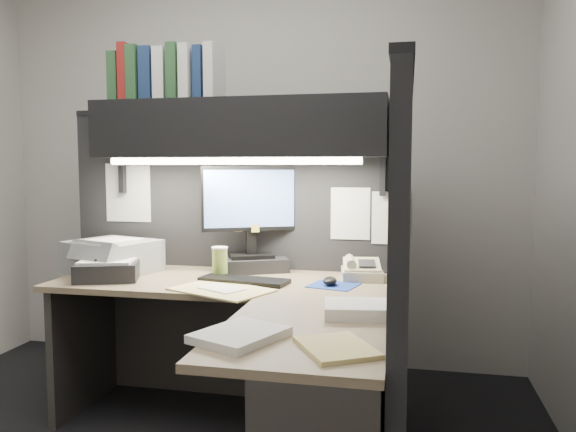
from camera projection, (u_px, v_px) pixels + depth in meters
The scene contains 20 objects.
wall_back at pixel (255, 159), 3.72m from camera, with size 3.50×0.04×2.70m, color #BBB8B2.
partition_back at pixel (233, 254), 3.21m from camera, with size 1.90×0.06×1.60m, color black.
partition_right at pixel (401, 290), 2.28m from camera, with size 0.06×1.50×1.60m, color black.
desk at pixel (258, 381), 2.25m from camera, with size 1.70×1.53×0.73m.
overhead_shelf at pixel (239, 129), 2.95m from camera, with size 1.55×0.34×0.30m, color black.
task_light_tube at pixel (231, 161), 2.83m from camera, with size 0.04×0.04×1.32m, color white.
monitor at pixel (251, 230), 3.06m from camera, with size 0.50×0.37×0.58m.
keyboard at pixel (244, 280), 2.77m from camera, with size 0.44×0.15×0.02m, color black.
mousepad at pixel (334, 285), 2.70m from camera, with size 0.22×0.20×0.00m, color navy.
mouse at pixel (330, 281), 2.70m from camera, with size 0.07×0.11×0.04m, color black.
telephone at pixel (362, 271), 2.85m from camera, with size 0.20×0.21×0.08m, color #BBB290.
coffee_cup at pixel (220, 263), 2.90m from camera, with size 0.08×0.08×0.15m, color #B1C14D.
printer at pixel (113, 256), 3.05m from camera, with size 0.43×0.36×0.17m, color gray.
notebook_stack at pixel (108, 271), 2.84m from camera, with size 0.30×0.25×0.09m, color black.
open_folder at pixel (222, 290), 2.59m from camera, with size 0.44×0.29×0.01m, color #E0CE7E.
paper_stack_a at pixel (357, 309), 2.16m from camera, with size 0.25×0.21×0.05m, color white.
paper_stack_b at pixel (240, 335), 1.86m from camera, with size 0.23×0.29×0.03m, color white.
manila_stack at pixel (337, 347), 1.76m from camera, with size 0.20×0.26×0.01m, color #E0CE7E.
binder_row at pixel (166, 75), 3.01m from camera, with size 0.59×0.26×0.30m.
pinned_papers at pixel (286, 217), 2.75m from camera, with size 1.76×1.31×0.51m.
Camera 1 is at (1.00, -2.11, 1.30)m, focal length 35.00 mm.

